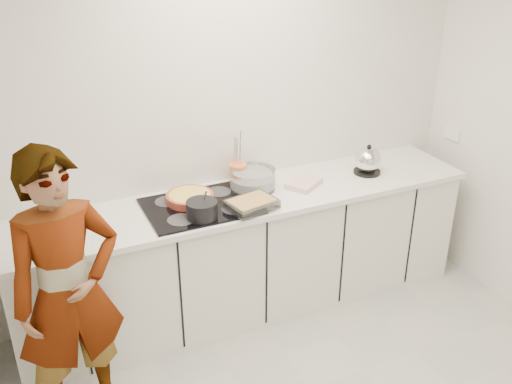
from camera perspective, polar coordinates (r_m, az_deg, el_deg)
name	(u,v)px	position (r m, az deg, el deg)	size (l,w,h in m)	color
wall_back	(230,127)	(3.99, -2.66, 6.49)	(3.60, 0.00, 2.60)	white
base_cabinets	(249,256)	(4.09, -0.71, -6.39)	(3.20, 0.58, 0.87)	silver
countertop	(249,199)	(3.87, -0.75, -0.67)	(3.24, 0.64, 0.04)	white
hob	(201,206)	(3.73, -5.54, -1.41)	(0.72, 0.54, 0.01)	black
tart_dish	(190,197)	(3.77, -6.64, -0.52)	(0.40, 0.40, 0.05)	#A63E2B
saucepan	(202,209)	(3.55, -5.43, -1.74)	(0.22, 0.22, 0.19)	black
baking_dish	(252,204)	(3.66, -0.44, -1.17)	(0.34, 0.28, 0.06)	silver
mixing_bowl	(253,180)	(3.94, -0.35, 1.20)	(0.36, 0.36, 0.15)	silver
tea_towel	(304,183)	(4.01, 4.80, 0.86)	(0.25, 0.18, 0.04)	white
kettle	(368,161)	(4.26, 11.12, 3.04)	(0.25, 0.25, 0.22)	black
utensil_crock	(238,174)	(4.00, -1.79, 1.76)	(0.12, 0.12, 0.16)	orange
cook	(68,293)	(3.21, -18.26, -9.61)	(0.60, 0.39, 1.64)	silver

